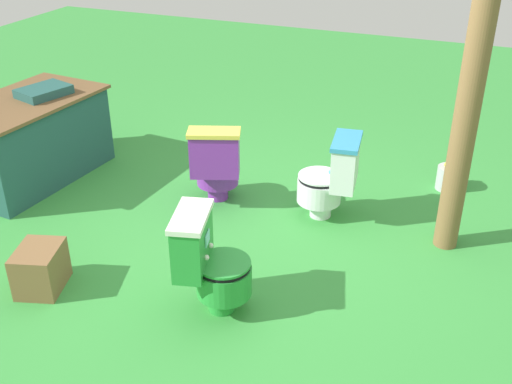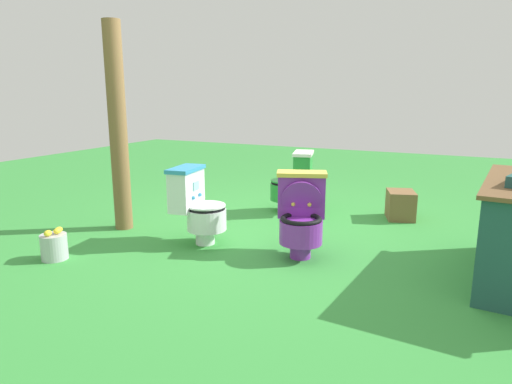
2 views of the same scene
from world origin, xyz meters
The scene contains 8 objects.
ground centered at (0.00, 0.00, 0.00)m, with size 14.00×14.00×0.00m, color green.
toilet_purple centered at (0.51, 0.46, 0.37)m, with size 0.60×0.55×0.73m.
toilet_white centered at (0.64, -0.53, 0.37)m, with size 0.47×0.54×0.73m.
toilet_green centered at (-0.84, -0.14, 0.37)m, with size 0.51×0.58×0.73m.
vendor_table centered at (0.31, 2.29, 0.39)m, with size 1.53×0.98×0.85m.
wooden_post centered at (0.57, -1.50, 1.05)m, with size 0.18×0.18×2.09m, color brown.
small_crate centered at (-1.08, 1.07, 0.16)m, with size 0.37×0.29×0.32m, color brown.
lemon_bucket centered at (1.54, -1.41, 0.12)m, with size 0.22×0.22×0.28m.
Camera 1 is at (-3.78, -1.65, 2.66)m, focal length 43.14 mm.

